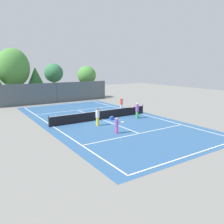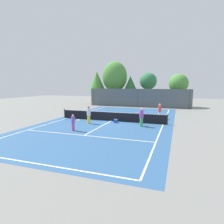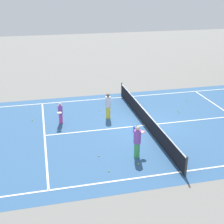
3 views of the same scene
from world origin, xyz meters
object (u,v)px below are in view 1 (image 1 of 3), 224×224
object	(u,v)px
ball_crate	(112,118)
tennis_ball_5	(75,116)
player_0	(121,104)
tennis_ball_7	(110,119)
player_1	(117,125)
tennis_ball_1	(155,120)
tennis_ball_6	(56,115)
player_2	(98,117)
tennis_ball_3	(145,122)
player_3	(137,110)
tennis_ball_2	(65,109)
tennis_ball_10	(86,128)
tennis_ball_0	(121,140)
tennis_ball_4	(78,116)
tennis_ball_9	(143,117)
tennis_ball_8	(101,109)

from	to	relation	value
ball_crate	tennis_ball_5	bearing A→B (deg)	123.47
player_0	tennis_ball_7	world-z (taller)	player_0
player_1	tennis_ball_1	xyz separation A→B (m)	(6.26, 1.83, -0.70)
tennis_ball_1	tennis_ball_6	world-z (taller)	same
tennis_ball_5	tennis_ball_6	distance (m)	2.41
player_2	tennis_ball_3	bearing A→B (deg)	-18.06
player_3	tennis_ball_2	xyz separation A→B (m)	(-4.60, 9.87, -0.88)
tennis_ball_3	tennis_ball_6	distance (m)	10.69
tennis_ball_2	tennis_ball_3	distance (m)	12.53
player_1	ball_crate	distance (m)	5.07
player_2	tennis_ball_10	distance (m)	1.73
player_2	tennis_ball_0	size ratio (longest dim) A/B	26.82
ball_crate	tennis_ball_4	size ratio (longest dim) A/B	6.45
player_1	player_2	world-z (taller)	player_2
player_3	tennis_ball_3	world-z (taller)	player_3
player_3	tennis_ball_3	size ratio (longest dim) A/B	26.91
tennis_ball_0	tennis_ball_3	bearing A→B (deg)	31.83
tennis_ball_6	tennis_ball_10	bearing A→B (deg)	-86.54
player_0	tennis_ball_6	size ratio (longest dim) A/B	26.64
player_3	tennis_ball_4	size ratio (longest dim) A/B	26.91
tennis_ball_1	tennis_ball_9	distance (m)	1.62
player_2	player_3	distance (m)	5.31
ball_crate	tennis_ball_7	bearing A→B (deg)	85.70
tennis_ball_5	tennis_ball_8	size ratio (longest dim) A/B	1.00
tennis_ball_2	tennis_ball_8	bearing A→B (deg)	-37.31
ball_crate	tennis_ball_6	world-z (taller)	ball_crate
tennis_ball_0	tennis_ball_10	xyz separation A→B (m)	(-0.73, 4.75, 0.00)
player_2	tennis_ball_7	world-z (taller)	player_2
player_0	player_2	bearing A→B (deg)	-141.80
tennis_ball_2	tennis_ball_10	world-z (taller)	same
tennis_ball_7	player_1	bearing A→B (deg)	-116.13
tennis_ball_3	tennis_ball_7	bearing A→B (deg)	125.23
tennis_ball_6	tennis_ball_2	bearing A→B (deg)	53.61
tennis_ball_0	tennis_ball_8	distance (m)	13.40
tennis_ball_0	tennis_ball_1	size ratio (longest dim) A/B	1.00
tennis_ball_3	tennis_ball_9	xyz separation A→B (m)	(1.24, 1.80, 0.00)
tennis_ball_6	tennis_ball_9	world-z (taller)	same
ball_crate	tennis_ball_3	world-z (taller)	ball_crate
tennis_ball_10	tennis_ball_0	bearing A→B (deg)	-81.21
player_0	tennis_ball_1	bearing A→B (deg)	-91.57
player_2	tennis_ball_3	xyz separation A→B (m)	(4.84, -1.58, -0.87)
tennis_ball_1	tennis_ball_8	size ratio (longest dim) A/B	1.00
tennis_ball_4	tennis_ball_9	bearing A→B (deg)	-40.00
tennis_ball_2	tennis_ball_1	bearing A→B (deg)	-64.08
player_3	tennis_ball_8	distance (m)	6.92
player_0	player_2	xyz separation A→B (m)	(-6.53, -5.14, 0.01)
tennis_ball_4	player_0	bearing A→B (deg)	0.20
tennis_ball_3	tennis_ball_4	world-z (taller)	same
tennis_ball_6	player_2	bearing A→B (deg)	-74.30
player_0	tennis_ball_5	bearing A→B (deg)	-179.91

